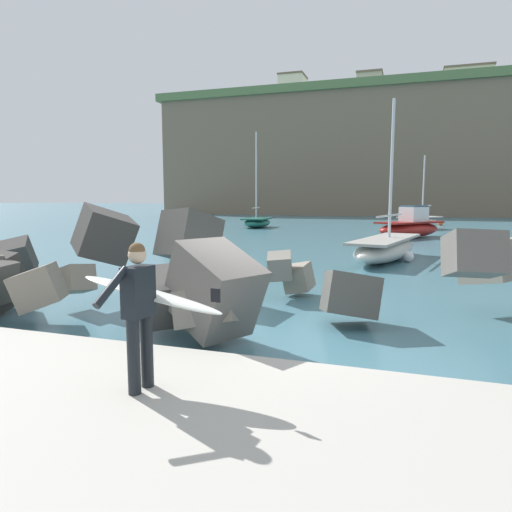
# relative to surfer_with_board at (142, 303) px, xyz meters

# --- Properties ---
(ground_plane) EXTENTS (400.00, 400.00, 0.00)m
(ground_plane) POSITION_rel_surfer_with_board_xyz_m (0.41, 3.23, -1.28)
(ground_plane) COLOR #42707F
(walkway_path) EXTENTS (48.00, 4.40, 0.24)m
(walkway_path) POSITION_rel_surfer_with_board_xyz_m (0.41, -0.77, -1.16)
(walkway_path) COLOR #B2ADA3
(walkway_path) RESTS_ON ground
(breakwater_jetty) EXTENTS (31.47, 7.23, 3.43)m
(breakwater_jetty) POSITION_rel_surfer_with_board_xyz_m (-0.40, 4.39, -0.09)
(breakwater_jetty) COLOR #605B56
(breakwater_jetty) RESTS_ON ground
(surfer_with_board) EXTENTS (2.12, 1.27, 1.78)m
(surfer_with_board) POSITION_rel_surfer_with_board_xyz_m (0.00, 0.00, 0.00)
(surfer_with_board) COLOR black
(surfer_with_board) RESTS_ON walkway_path
(boat_near_left) EXTENTS (4.76, 5.22, 2.08)m
(boat_near_left) POSITION_rel_surfer_with_board_xyz_m (3.33, 26.25, -0.59)
(boat_near_left) COLOR maroon
(boat_near_left) RESTS_ON ground
(boat_near_centre) EXTENTS (3.02, 6.56, 6.47)m
(boat_near_centre) POSITION_rel_surfer_with_board_xyz_m (2.28, 14.37, -0.76)
(boat_near_centre) COLOR beige
(boat_near_centre) RESTS_ON ground
(boat_near_right) EXTENTS (2.33, 4.25, 8.08)m
(boat_near_right) POSITION_rel_surfer_with_board_xyz_m (-9.17, 32.79, -0.79)
(boat_near_right) COLOR #1E6656
(boat_near_right) RESTS_ON ground
(boat_mid_centre) EXTENTS (4.00, 4.67, 5.96)m
(boat_mid_centre) POSITION_rel_surfer_with_board_xyz_m (4.18, 34.72, -0.70)
(boat_mid_centre) COLOR white
(boat_mid_centre) RESTS_ON ground
(mooring_buoy_inner) EXTENTS (0.44, 0.44, 0.44)m
(mooring_buoy_inner) POSITION_rel_surfer_with_board_xyz_m (6.23, 41.01, -1.06)
(mooring_buoy_inner) COLOR #E54C1E
(mooring_buoy_inner) RESTS_ON ground
(mooring_buoy_middle) EXTENTS (0.44, 0.44, 0.44)m
(mooring_buoy_middle) POSITION_rel_surfer_with_board_xyz_m (3.16, 14.21, -1.06)
(mooring_buoy_middle) COLOR silver
(mooring_buoy_middle) RESTS_ON ground
(headland_bluff) EXTENTS (84.32, 42.56, 18.93)m
(headland_bluff) POSITION_rel_surfer_with_board_xyz_m (6.98, 82.18, 8.21)
(headland_bluff) COLOR #756651
(headland_bluff) RESTS_ON ground
(station_building_west) EXTENTS (4.58, 5.14, 5.68)m
(station_building_west) POSITION_rel_surfer_with_board_xyz_m (-17.18, 78.53, 20.51)
(station_building_west) COLOR silver
(station_building_west) RESTS_ON headland_bluff
(station_building_central) EXTENTS (4.23, 7.91, 4.36)m
(station_building_central) POSITION_rel_surfer_with_board_xyz_m (-3.38, 77.92, 19.85)
(station_building_central) COLOR #B2ADA3
(station_building_central) RESTS_ON headland_bluff
(station_building_east) EXTENTS (7.87, 6.46, 5.42)m
(station_building_east) POSITION_rel_surfer_with_board_xyz_m (12.20, 82.85, 20.38)
(station_building_east) COLOR beige
(station_building_east) RESTS_ON headland_bluff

